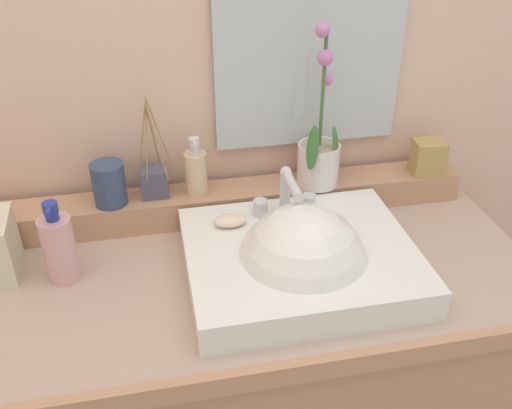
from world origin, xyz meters
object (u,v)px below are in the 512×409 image
potted_plant (319,154)px  trinket_box (428,157)px  soap_dispenser (196,172)px  soap_bar (230,221)px  reed_diffuser (154,180)px  sink_basin (301,265)px  tumbler_cup (109,184)px  lotion_bottle (59,247)px

potted_plant → trinket_box: potted_plant is taller
soap_dispenser → trinket_box: size_ratio=1.65×
soap_bar → reed_diffuser: bearing=133.8°
potted_plant → soap_dispenser: size_ratio=2.72×
sink_basin → reed_diffuser: reed_diffuser is taller
soap_bar → tumbler_cup: size_ratio=0.70×
reed_diffuser → trinket_box: reed_diffuser is taller
soap_dispenser → lotion_bottle: size_ratio=0.78×
soap_bar → trinket_box: size_ratio=0.82×
tumbler_cup → lotion_bottle: size_ratio=0.55×
tumbler_cup → lotion_bottle: 0.19m
soap_bar → potted_plant: 0.28m
sink_basin → soap_dispenser: bearing=124.9°
sink_basin → trinket_box: size_ratio=5.43×
lotion_bottle → tumbler_cup: bearing=57.9°
soap_bar → lotion_bottle: 0.35m
tumbler_cup → lotion_bottle: bearing=-122.1°
soap_dispenser → reed_diffuser: bearing=171.6°
soap_dispenser → soap_bar: bearing=-69.1°
sink_basin → soap_dispenser: 0.33m
sink_basin → soap_bar: (-0.13, 0.12, 0.05)m
sink_basin → soap_bar: bearing=137.2°
soap_bar → soap_dispenser: (-0.05, 0.14, 0.05)m
soap_dispenser → trinket_box: bearing=-1.5°
sink_basin → trinket_box: bearing=32.5°
soap_bar → sink_basin: bearing=-42.8°
trinket_box → lotion_bottle: (-0.87, -0.15, -0.04)m
tumbler_cup → reed_diffuser: (0.10, 0.02, -0.01)m
soap_dispenser → tumbler_cup: 0.20m
trinket_box → soap_bar: bearing=-159.9°
potted_plant → trinket_box: (0.28, -0.00, -0.04)m
sink_basin → soap_dispenser: (-0.18, 0.26, 0.10)m
sink_basin → potted_plant: 0.30m
sink_basin → soap_dispenser: soap_dispenser is taller
potted_plant → reed_diffuser: potted_plant is taller
tumbler_cup → reed_diffuser: bearing=11.3°
potted_plant → trinket_box: bearing=-0.8°
potted_plant → tumbler_cup: potted_plant is taller
soap_dispenser → reed_diffuser: size_ratio=0.59×
soap_dispenser → potted_plant: bearing=-2.2°
tumbler_cup → trinket_box: tumbler_cup is taller
potted_plant → soap_dispenser: 0.29m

